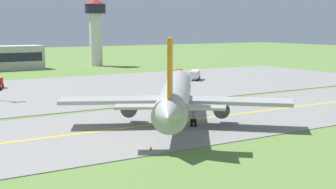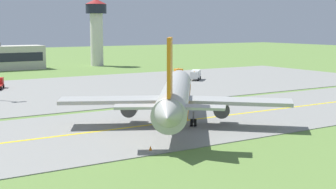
{
  "view_description": "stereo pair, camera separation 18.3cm",
  "coord_description": "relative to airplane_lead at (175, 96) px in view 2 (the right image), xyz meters",
  "views": [
    {
      "loc": [
        -38.14,
        -58.2,
        13.98
      ],
      "look_at": [
        -0.87,
        1.23,
        4.0
      ],
      "focal_mm": 51.86,
      "sensor_mm": 36.0,
      "label": 1
    },
    {
      "loc": [
        -37.98,
        -58.3,
        13.98
      ],
      "look_at": [
        -0.87,
        1.23,
        4.0
      ],
      "focal_mm": 51.86,
      "sensor_mm": 36.0,
      "label": 2
    }
  ],
  "objects": [
    {
      "name": "taxiway_centreline",
      "position": [
        1.15,
        1.17,
        -4.03
      ],
      "size": [
        220.0,
        0.6,
        0.01
      ],
      "primitive_type": "cube",
      "color": "yellow",
      "rests_on": "taxiway_strip"
    },
    {
      "name": "taxiway_strip",
      "position": [
        1.15,
        1.17,
        -4.08
      ],
      "size": [
        240.0,
        28.0,
        0.1
      ],
      "primitive_type": "cube",
      "color": "gray",
      "rests_on": "ground"
    },
    {
      "name": "control_tower",
      "position": [
        31.94,
        100.21,
        9.97
      ],
      "size": [
        7.6,
        7.6,
        23.09
      ],
      "color": "silver",
      "rests_on": "ground"
    },
    {
      "name": "traffic_cone_far_edge",
      "position": [
        -10.43,
        -11.05,
        -3.83
      ],
      "size": [
        0.44,
        0.44,
        0.6
      ],
      "primitive_type": "cone",
      "color": "orange",
      "rests_on": "ground"
    },
    {
      "name": "traffic_cone_mid_edge",
      "position": [
        8.29,
        14.67,
        -3.83
      ],
      "size": [
        0.44,
        0.44,
        0.6
      ],
      "primitive_type": "cone",
      "color": "orange",
      "rests_on": "ground"
    },
    {
      "name": "service_truck_baggage",
      "position": [
        35.12,
        53.82,
        -2.95
      ],
      "size": [
        3.06,
        6.63,
        2.59
      ],
      "color": "orange",
      "rests_on": "ground"
    },
    {
      "name": "apron_pad",
      "position": [
        11.15,
        43.17,
        -4.08
      ],
      "size": [
        140.0,
        52.0,
        0.1
      ],
      "primitive_type": "cube",
      "color": "gray",
      "rests_on": "ground"
    },
    {
      "name": "traffic_cone_near_edge",
      "position": [
        12.22,
        13.48,
        -3.83
      ],
      "size": [
        0.44,
        0.44,
        0.6
      ],
      "primitive_type": "cone",
      "color": "orange",
      "rests_on": "ground"
    },
    {
      "name": "ground_plane",
      "position": [
        1.15,
        1.17,
        -4.13
      ],
      "size": [
        500.0,
        500.0,
        0.0
      ],
      "primitive_type": "plane",
      "color": "olive"
    },
    {
      "name": "service_truck_pushback",
      "position": [
        34.91,
        44.59,
        -2.6
      ],
      "size": [
        5.59,
        5.79,
        2.6
      ],
      "color": "silver",
      "rests_on": "ground"
    },
    {
      "name": "airplane_lead",
      "position": [
        0.0,
        0.0,
        0.0
      ],
      "size": [
        28.78,
        34.34,
        12.7
      ],
      "color": "#ADADA8",
      "rests_on": "ground"
    }
  ]
}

